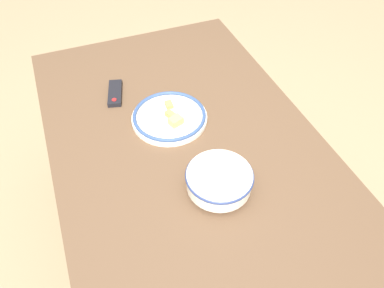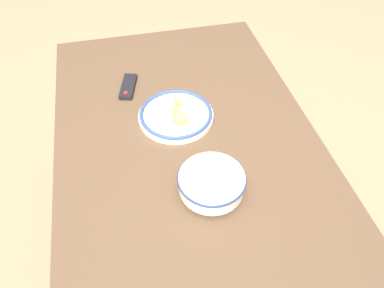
% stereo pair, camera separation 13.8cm
% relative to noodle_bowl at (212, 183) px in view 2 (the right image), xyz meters
% --- Properties ---
extents(ground_plane, '(8.00, 8.00, 0.00)m').
position_rel_noodle_bowl_xyz_m(ground_plane, '(0.26, 0.03, -0.80)').
color(ground_plane, '#9E8460').
extents(dining_table, '(1.60, 1.01, 0.76)m').
position_rel_noodle_bowl_xyz_m(dining_table, '(0.26, 0.03, -0.12)').
color(dining_table, brown).
rests_on(dining_table, ground_plane).
extents(noodle_bowl, '(0.23, 0.23, 0.08)m').
position_rel_noodle_bowl_xyz_m(noodle_bowl, '(0.00, 0.00, 0.00)').
color(noodle_bowl, silver).
rests_on(noodle_bowl, dining_table).
extents(food_plate, '(0.31, 0.31, 0.05)m').
position_rel_noodle_bowl_xyz_m(food_plate, '(0.38, 0.05, -0.03)').
color(food_plate, silver).
rests_on(food_plate, dining_table).
extents(tv_remote, '(0.17, 0.10, 0.02)m').
position_rel_noodle_bowl_xyz_m(tv_remote, '(0.62, 0.21, -0.04)').
color(tv_remote, black).
rests_on(tv_remote, dining_table).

